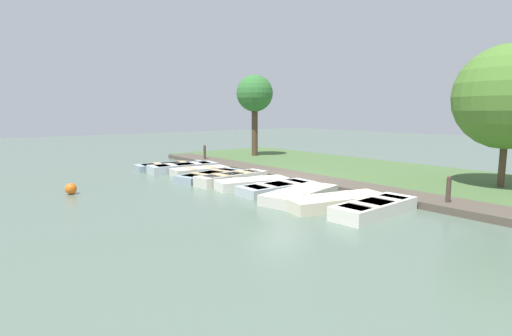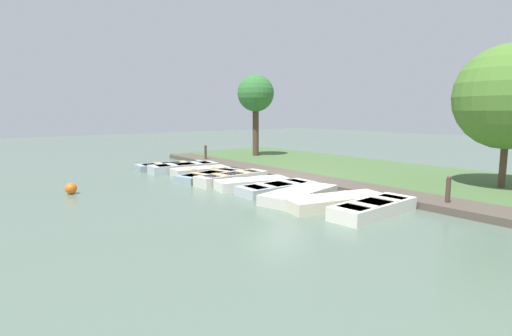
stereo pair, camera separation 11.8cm
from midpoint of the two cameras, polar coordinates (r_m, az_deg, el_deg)
ground_plane at (r=16.61m, az=3.32°, el=-2.22°), size 80.00×80.00×0.00m
shore_bank at (r=20.20m, az=14.06°, el=-0.32°), size 8.00×24.00×0.20m
dock_walkway at (r=17.44m, az=6.44°, el=-1.39°), size 1.54×22.26×0.23m
rowboat_0 at (r=21.27m, az=-11.80°, el=0.33°), size 3.69×1.50×0.33m
rowboat_1 at (r=20.08m, az=-10.12°, el=0.06°), size 3.43×1.48×0.42m
rowboat_2 at (r=18.98m, az=-7.74°, el=-0.42°), size 2.76×1.46×0.38m
rowboat_3 at (r=17.74m, az=-6.35°, el=-1.08°), size 3.47×1.85×0.33m
rowboat_4 at (r=16.64m, az=-3.27°, el=-1.44°), size 3.25×1.17×0.44m
rowboat_5 at (r=15.49m, az=-0.30°, el=-2.22°), size 3.00×1.62×0.40m
rowboat_6 at (r=14.72m, az=3.23°, el=-2.87°), size 3.05×1.20×0.36m
rowboat_7 at (r=13.61m, az=6.50°, el=-3.78°), size 3.39×1.87×0.37m
rowboat_8 at (r=12.67m, az=11.61°, el=-4.72°), size 3.46×1.84×0.40m
rowboat_9 at (r=12.05m, az=16.71°, el=-5.50°), size 3.11×1.19×0.42m
mooring_post_near at (r=23.42m, az=-7.07°, el=2.04°), size 0.14×0.14×1.04m
mooring_post_far at (r=13.45m, az=25.96°, el=-3.20°), size 0.14×0.14×1.04m
buoy at (r=15.92m, az=-24.72°, el=-2.67°), size 0.41×0.41×0.41m
park_tree_far_left at (r=25.13m, az=0.09°, el=10.42°), size 2.27×2.27×5.22m
park_tree_left at (r=17.11m, az=32.60°, el=8.53°), size 3.76×3.76×5.36m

